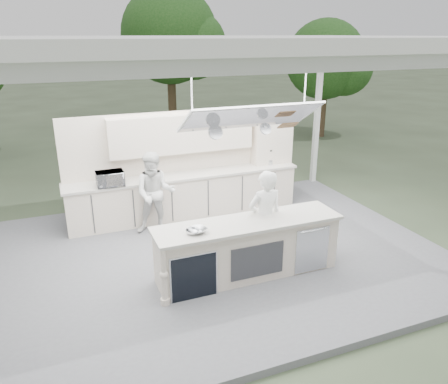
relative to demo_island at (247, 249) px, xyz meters
name	(u,v)px	position (x,y,z in m)	size (l,w,h in m)	color
ground	(217,258)	(-0.18, 0.91, -0.60)	(90.00, 90.00, 0.00)	#49593D
stage_deck	(217,255)	(-0.18, 0.91, -0.54)	(8.00, 6.00, 0.12)	slate
tent	(216,46)	(-0.18, 0.90, 3.11)	(8.20, 6.20, 3.86)	white
demo_island	(247,249)	(0.00, 0.00, 0.00)	(3.10, 0.79, 0.95)	beige
back_counter	(186,194)	(-0.18, 2.81, 0.00)	(5.08, 0.72, 0.95)	beige
back_wall_unit	(201,147)	(0.27, 3.03, 0.98)	(5.05, 0.48, 2.25)	beige
tree_cluster	(114,52)	(-0.34, 10.68, 2.69)	(19.55, 9.40, 5.85)	#4B3925
head_chef	(265,219)	(0.42, 0.21, 0.37)	(0.62, 0.41, 1.70)	white
sous_chef	(155,193)	(-0.99, 2.19, 0.35)	(0.81, 0.63, 1.66)	silver
toaster_oven	(110,179)	(-1.78, 2.61, 0.62)	(0.53, 0.36, 0.29)	silver
bowl_large	(198,230)	(-0.87, -0.08, 0.51)	(0.28, 0.28, 0.07)	#B7B9BF
bowl_small	(193,232)	(-0.95, -0.09, 0.51)	(0.21, 0.21, 0.07)	silver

